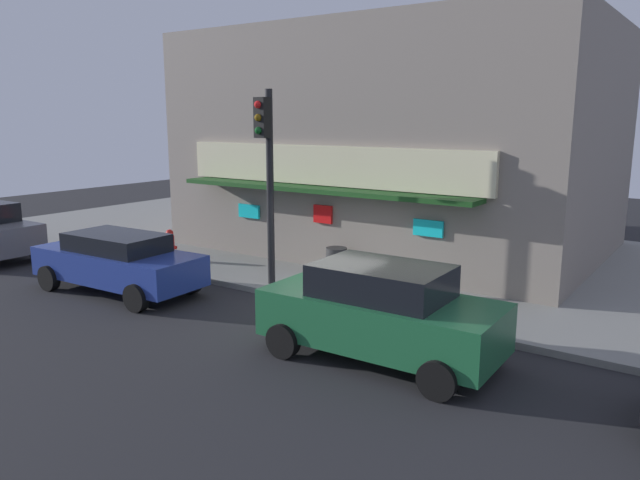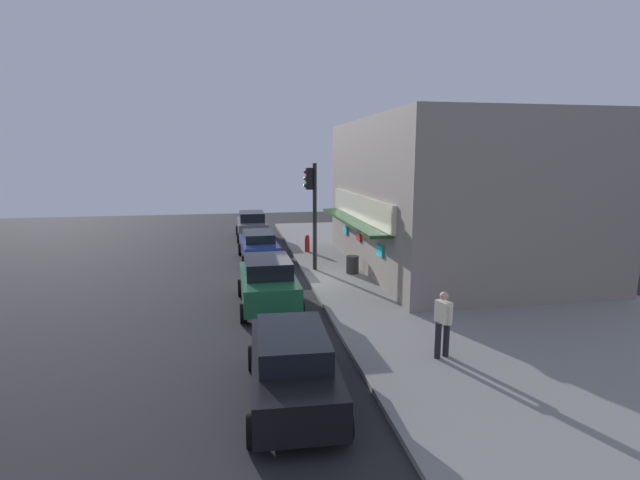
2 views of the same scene
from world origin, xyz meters
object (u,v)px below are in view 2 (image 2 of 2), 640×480
object	(u,v)px
trash_can	(352,265)
parked_car_grey	(252,225)
fire_hydrant	(307,243)
parked_car_blue	(259,245)
parked_car_green	(268,282)
pedestrian	(443,321)
traffic_light	(312,202)
parked_car_black	(292,364)

from	to	relation	value
trash_can	parked_car_grey	bearing A→B (deg)	-159.05
fire_hydrant	parked_car_grey	size ratio (longest dim) A/B	0.21
parked_car_blue	parked_car_green	distance (m)	7.44
trash_can	pedestrian	bearing A→B (deg)	0.77
fire_hydrant	trash_can	distance (m)	5.18
traffic_light	parked_car_blue	distance (m)	4.45
parked_car_black	parked_car_grey	xyz separation A→B (m)	(-20.56, -0.16, 0.06)
traffic_light	parked_car_black	bearing A→B (deg)	-11.50
fire_hydrant	trash_can	size ratio (longest dim) A/B	1.19
pedestrian	parked_car_black	bearing A→B (deg)	-73.73
parked_car_black	trash_can	bearing A→B (deg)	158.93
traffic_light	parked_car_grey	xyz separation A→B (m)	(-9.56, -2.40, -2.34)
traffic_light	trash_can	xyz separation A→B (m)	(0.96, 1.63, -2.70)
parked_car_black	parked_car_green	bearing A→B (deg)	-179.25
fire_hydrant	pedestrian	bearing A→B (deg)	5.65
pedestrian	parked_car_black	size ratio (longest dim) A/B	0.39
parked_car_black	parked_car_grey	world-z (taller)	parked_car_grey
parked_car_black	parked_car_green	size ratio (longest dim) A/B	1.04
parked_car_grey	trash_can	bearing A→B (deg)	20.95
parked_car_black	parked_car_grey	distance (m)	20.56
traffic_light	parked_car_blue	size ratio (longest dim) A/B	1.04
parked_car_black	parked_car_green	distance (m)	6.48
parked_car_green	traffic_light	bearing A→B (deg)	152.78
trash_can	parked_car_blue	xyz separation A→B (m)	(-3.89, -3.92, 0.26)
parked_car_green	parked_car_grey	world-z (taller)	parked_car_green
pedestrian	parked_car_grey	distance (m)	19.83
fire_hydrant	pedestrian	distance (m)	13.97
fire_hydrant	parked_car_blue	size ratio (longest dim) A/B	0.20
pedestrian	parked_car_blue	bearing A→B (deg)	-162.44
pedestrian	parked_car_green	size ratio (longest dim) A/B	0.41
trash_can	pedestrian	world-z (taller)	pedestrian
traffic_light	parked_car_green	world-z (taller)	traffic_light
pedestrian	parked_car_grey	xyz separation A→B (m)	(-19.39, -4.15, -0.22)
trash_can	parked_car_grey	size ratio (longest dim) A/B	0.17
trash_can	parked_car_green	world-z (taller)	parked_car_green
parked_car_black	parked_car_blue	xyz separation A→B (m)	(-13.92, -0.05, -0.03)
fire_hydrant	parked_car_green	bearing A→B (deg)	-17.45
traffic_light	parked_car_green	bearing A→B (deg)	-27.22
pedestrian	parked_car_black	xyz separation A→B (m)	(1.16, -3.98, -0.28)
pedestrian	fire_hydrant	bearing A→B (deg)	-174.35
parked_car_blue	parked_car_grey	xyz separation A→B (m)	(-6.63, -0.11, 0.10)
trash_can	fire_hydrant	bearing A→B (deg)	-165.96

